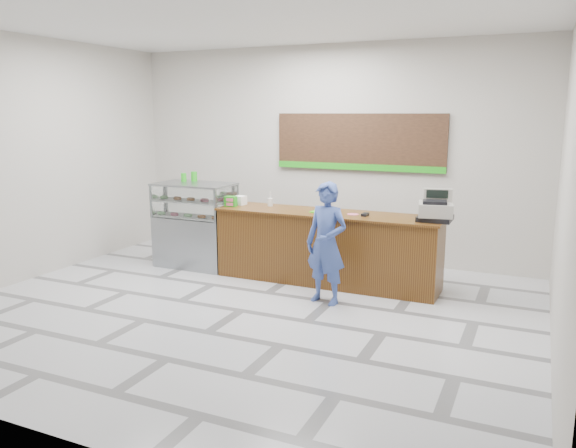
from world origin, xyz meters
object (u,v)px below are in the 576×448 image
at_px(display_case, 195,224).
at_px(customer, 326,243).
at_px(sales_counter, 327,248).
at_px(serving_tray, 324,212).
at_px(cash_register, 436,209).

bearing_deg(display_case, customer, -17.95).
xyz_separation_m(sales_counter, serving_tray, (-0.04, -0.05, 0.52)).
distance_m(sales_counter, display_case, 2.23).
height_order(sales_counter, serving_tray, serving_tray).
bearing_deg(serving_tray, sales_counter, 62.78).
distance_m(sales_counter, serving_tray, 0.53).
distance_m(cash_register, customer, 1.51).
bearing_deg(serving_tray, display_case, -169.55).
bearing_deg(cash_register, display_case, 169.05).
relative_size(cash_register, customer, 0.33).
bearing_deg(customer, sales_counter, 122.12).
relative_size(display_case, customer, 0.85).
height_order(sales_counter, cash_register, cash_register).
relative_size(display_case, serving_tray, 3.67).
bearing_deg(serving_tray, cash_register, 13.51).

